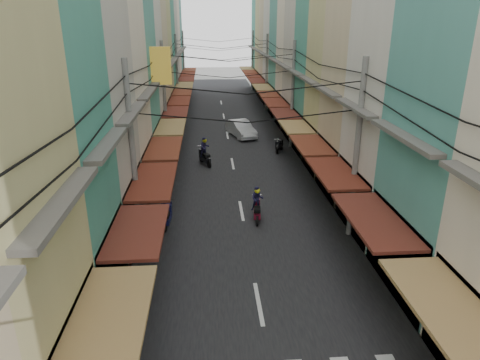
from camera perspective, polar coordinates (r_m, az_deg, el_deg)
ground at (r=17.69m, az=1.74°, el=-12.29°), size 160.00×160.00×0.00m
road at (r=36.10m, az=-1.56°, el=5.18°), size 10.00×80.00×0.02m
sidewalk_left at (r=36.38m, az=-11.87°, el=4.90°), size 3.00×80.00×0.06m
sidewalk_right at (r=36.96m, az=8.60°, el=5.36°), size 3.00×80.00×0.06m
building_row_left at (r=31.95m, az=-16.69°, el=20.12°), size 7.80×67.67×23.70m
building_row_right at (r=32.64m, az=13.52°, el=19.74°), size 7.80×68.98×22.59m
utility_poles at (r=29.97m, az=-1.19°, el=14.83°), size 10.20×66.13×8.20m
white_car at (r=37.68m, az=0.13°, el=5.84°), size 5.29×3.25×1.74m
bicycle at (r=21.18m, az=17.68°, el=-7.43°), size 1.90×0.92×1.25m
moving_scooters at (r=25.80m, az=-2.71°, el=0.07°), size 8.03×14.14×1.98m
parked_scooters at (r=15.16m, az=22.73°, el=-18.23°), size 13.11×15.05×1.02m
pedestrians at (r=20.07m, az=-9.82°, el=-4.99°), size 13.94×26.06×2.21m
traffic_sign at (r=16.83m, az=22.23°, el=-7.64°), size 0.10×0.63×2.86m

